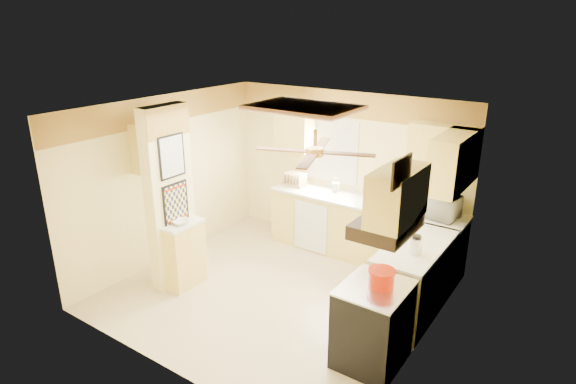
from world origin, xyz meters
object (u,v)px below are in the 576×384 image
Objects in this scene: kettle at (416,245)px; microwave at (437,205)px; bowl at (181,222)px; stove at (373,324)px; dutch_oven at (381,278)px.

microwave is at bearing 97.80° from kettle.
microwave is 2.65× the size of bowl.
microwave reaches higher than kettle.
dutch_oven reaches higher than stove.
microwave is 1.27m from kettle.
bowl is at bearing -179.23° from stove.
dutch_oven is (0.04, 0.04, 0.55)m from stove.
bowl is at bearing 47.52° from microwave.
dutch_oven is 1.23× the size of kettle.
stove is 2.85m from bowl.
bowl is 0.96× the size of kettle.
microwave is at bearing 38.94° from bowl.
kettle is at bearing 87.17° from dutch_oven.
stove is 4.17× the size of bowl.
bowl is at bearing -178.45° from dutch_oven.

